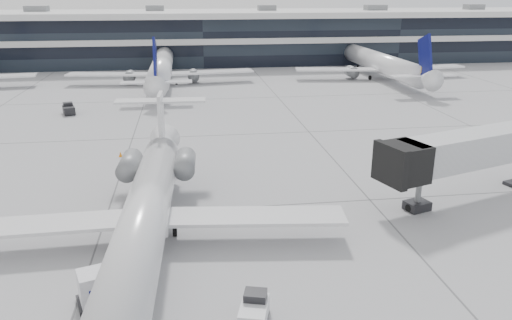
{
  "coord_description": "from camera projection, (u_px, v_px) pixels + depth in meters",
  "views": [
    {
      "loc": [
        -3.82,
        -34.28,
        15.54
      ],
      "look_at": [
        1.46,
        3.29,
        2.6
      ],
      "focal_mm": 35.0,
      "sensor_mm": 36.0,
      "label": 1
    }
  ],
  "objects": [
    {
      "name": "regional_jet",
      "position": [
        146.0,
        210.0,
        31.21
      ],
      "size": [
        25.47,
        31.76,
        7.34
      ],
      "rotation": [
        0.0,
        0.0,
        -0.05
      ],
      "color": "silver",
      "rests_on": "ground"
    },
    {
      "name": "traffic_cone",
      "position": [
        120.0,
        154.0,
        49.05
      ],
      "size": [
        0.37,
        0.37,
        0.53
      ],
      "rotation": [
        0.0,
        0.0,
        0.03
      ],
      "color": "orange",
      "rests_on": "ground"
    },
    {
      "name": "jet_bridge",
      "position": [
        483.0,
        147.0,
        38.55
      ],
      "size": [
        16.89,
        8.12,
        5.53
      ],
      "rotation": [
        0.0,
        0.0,
        0.32
      ],
      "color": "silver",
      "rests_on": "ground"
    },
    {
      "name": "baggage_tug",
      "position": [
        254.0,
        310.0,
        24.49
      ],
      "size": [
        1.86,
        2.48,
        1.41
      ],
      "rotation": [
        0.0,
        0.0,
        -0.27
      ],
      "color": "silver",
      "rests_on": "ground"
    },
    {
      "name": "terminal",
      "position": [
        201.0,
        39.0,
        112.9
      ],
      "size": [
        170.0,
        22.0,
        10.0
      ],
      "primitive_type": "cube",
      "color": "black",
      "rests_on": "ground"
    },
    {
      "name": "bg_jet_right",
      "position": [
        379.0,
        78.0,
        93.42
      ],
      "size": [
        32.0,
        40.0,
        9.6
      ],
      "primitive_type": null,
      "color": "white",
      "rests_on": "ground"
    },
    {
      "name": "cargo_uld",
      "position": [
        99.0,
        288.0,
        25.81
      ],
      "size": [
        2.71,
        2.33,
        1.87
      ],
      "rotation": [
        0.0,
        0.0,
        0.32
      ],
      "color": "black",
      "rests_on": "ground"
    },
    {
      "name": "bg_jet_center",
      "position": [
        162.0,
        83.0,
        88.15
      ],
      "size": [
        32.0,
        40.0,
        9.6
      ],
      "primitive_type": null,
      "color": "white",
      "rests_on": "ground"
    },
    {
      "name": "far_tug",
      "position": [
        69.0,
        109.0,
        65.79
      ],
      "size": [
        2.04,
        2.64,
        1.48
      ],
      "rotation": [
        0.0,
        0.0,
        0.32
      ],
      "color": "black",
      "rests_on": "ground"
    },
    {
      "name": "ground",
      "position": [
        243.0,
        207.0,
        37.65
      ],
      "size": [
        220.0,
        220.0,
        0.0
      ],
      "primitive_type": "plane",
      "color": "gray",
      "rests_on": "ground"
    }
  ]
}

